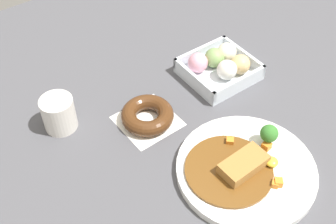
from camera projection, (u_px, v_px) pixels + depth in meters
The scene contains 5 objects.
ground_plane at pixel (214, 154), 0.93m from camera, with size 1.60×1.60×0.00m, color #4C4C51.
curry_plate at pixel (245, 168), 0.89m from camera, with size 0.29×0.29×0.07m.
donut_box at pixel (220, 66), 1.09m from camera, with size 0.17×0.16×0.06m.
chocolate_ring_donut at pixel (147, 115), 0.98m from camera, with size 0.13×0.13×0.04m.
coffee_mug at pixel (59, 114), 0.96m from camera, with size 0.07×0.07×0.08m, color silver.
Camera 1 is at (0.42, 0.41, 0.73)m, focal length 46.46 mm.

